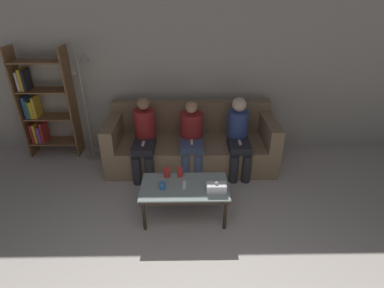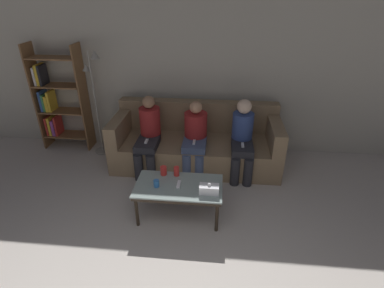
# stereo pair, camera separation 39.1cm
# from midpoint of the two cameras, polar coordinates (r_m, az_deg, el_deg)

# --- Properties ---
(wall_back) EXTENTS (12.00, 0.06, 2.60)m
(wall_back) POSITION_cam_midpoint_polar(r_m,az_deg,el_deg) (4.84, 3.85, 13.43)
(wall_back) COLOR #B7B2A3
(wall_back) RESTS_ON ground_plane
(couch) EXTENTS (2.51, 0.97, 0.91)m
(couch) POSITION_cam_midpoint_polar(r_m,az_deg,el_deg) (4.68, 3.21, 0.04)
(couch) COLOR #897051
(couch) RESTS_ON ground_plane
(coffee_table) EXTENTS (1.02, 0.56, 0.44)m
(coffee_table) POSITION_cam_midpoint_polar(r_m,az_deg,el_deg) (3.55, 0.64, -8.54)
(coffee_table) COLOR #8C9E99
(coffee_table) RESTS_ON ground_plane
(cup_near_left) EXTENTS (0.07, 0.07, 0.09)m
(cup_near_left) POSITION_cam_midpoint_polar(r_m,az_deg,el_deg) (3.48, -3.60, -7.60)
(cup_near_left) COLOR #3372BF
(cup_near_left) RESTS_ON coffee_table
(cup_near_right) EXTENTS (0.07, 0.07, 0.12)m
(cup_near_right) POSITION_cam_midpoint_polar(r_m,az_deg,el_deg) (3.66, 0.09, -5.30)
(cup_near_right) COLOR red
(cup_near_right) RESTS_ON coffee_table
(cup_far_center) EXTENTS (0.08, 0.08, 0.11)m
(cup_far_center) POSITION_cam_midpoint_polar(r_m,az_deg,el_deg) (3.68, -2.41, -5.18)
(cup_far_center) COLOR red
(cup_far_center) RESTS_ON coffee_table
(tissue_box) EXTENTS (0.22, 0.12, 0.13)m
(tissue_box) POSITION_cam_midpoint_polar(r_m,az_deg,el_deg) (3.39, 6.62, -8.64)
(tissue_box) COLOR white
(tissue_box) RESTS_ON coffee_table
(game_remote) EXTENTS (0.04, 0.15, 0.02)m
(game_remote) POSITION_cam_midpoint_polar(r_m,az_deg,el_deg) (3.51, 0.64, -7.83)
(game_remote) COLOR white
(game_remote) RESTS_ON coffee_table
(bookshelf) EXTENTS (0.81, 0.32, 1.75)m
(bookshelf) POSITION_cam_midpoint_polar(r_m,az_deg,el_deg) (5.37, -22.60, 7.60)
(bookshelf) COLOR brown
(bookshelf) RESTS_ON ground_plane
(standing_lamp) EXTENTS (0.31, 0.26, 1.68)m
(standing_lamp) POSITION_cam_midpoint_polar(r_m,az_deg,el_deg) (4.87, -15.74, 9.27)
(standing_lamp) COLOR gray
(standing_lamp) RESTS_ON ground_plane
(seated_person_left_end) EXTENTS (0.31, 0.70, 1.12)m
(seated_person_left_end) POSITION_cam_midpoint_polar(r_m,az_deg,el_deg) (4.41, -5.75, 1.99)
(seated_person_left_end) COLOR #28282D
(seated_person_left_end) RESTS_ON ground_plane
(seated_person_mid_left) EXTENTS (0.33, 0.65, 1.06)m
(seated_person_mid_left) POSITION_cam_midpoint_polar(r_m,az_deg,el_deg) (4.37, 3.15, 1.54)
(seated_person_mid_left) COLOR #47567A
(seated_person_mid_left) RESTS_ON ground_plane
(seated_person_mid_right) EXTENTS (0.31, 0.67, 1.11)m
(seated_person_mid_right) POSITION_cam_midpoint_polar(r_m,az_deg,el_deg) (4.38, 12.12, 1.25)
(seated_person_mid_right) COLOR #28282D
(seated_person_mid_right) RESTS_ON ground_plane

